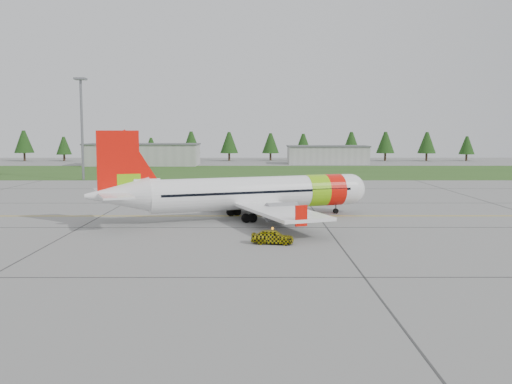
{
  "coord_description": "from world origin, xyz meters",
  "views": [
    {
      "loc": [
        2.71,
        -57.04,
        9.6
      ],
      "look_at": [
        2.84,
        3.43,
        3.27
      ],
      "focal_mm": 40.0,
      "sensor_mm": 36.0,
      "label": 1
    }
  ],
  "objects": [
    {
      "name": "taxi_guideline",
      "position": [
        0.0,
        8.0,
        0.01
      ],
      "size": [
        120.0,
        0.25,
        0.02
      ],
      "primitive_type": "cube",
      "color": "gold",
      "rests_on": "ground"
    },
    {
      "name": "floodlight_mast",
      "position": [
        -32.0,
        58.0,
        10.0
      ],
      "size": [
        0.5,
        0.5,
        20.0
      ],
      "primitive_type": "cylinder",
      "color": "slate",
      "rests_on": "ground"
    },
    {
      "name": "follow_me_car",
      "position": [
        4.24,
        -8.48,
        1.84
      ],
      "size": [
        1.48,
        1.66,
        3.68
      ],
      "primitive_type": "imported",
      "rotation": [
        0.0,
        0.0,
        1.41
      ],
      "color": "#D0C30B",
      "rests_on": "ground"
    },
    {
      "name": "grass_strip",
      "position": [
        0.0,
        82.0,
        0.01
      ],
      "size": [
        320.0,
        50.0,
        0.03
      ],
      "primitive_type": "cube",
      "color": "#30561E",
      "rests_on": "ground"
    },
    {
      "name": "aircraft",
      "position": [
        2.11,
        6.15,
        2.83
      ],
      "size": [
        30.99,
        29.45,
        9.8
      ],
      "rotation": [
        0.0,
        0.0,
        0.36
      ],
      "color": "white",
      "rests_on": "ground"
    },
    {
      "name": "hangar_west",
      "position": [
        -30.0,
        110.0,
        3.0
      ],
      "size": [
        32.0,
        14.0,
        6.0
      ],
      "primitive_type": "cube",
      "color": "#A8A8A3",
      "rests_on": "ground"
    },
    {
      "name": "treeline",
      "position": [
        0.0,
        138.0,
        5.0
      ],
      "size": [
        160.0,
        8.0,
        10.0
      ],
      "primitive_type": null,
      "color": "#1C3F14",
      "rests_on": "ground"
    },
    {
      "name": "hangar_east",
      "position": [
        25.0,
        118.0,
        2.6
      ],
      "size": [
        24.0,
        12.0,
        5.2
      ],
      "primitive_type": "cube",
      "color": "#A8A8A3",
      "rests_on": "ground"
    },
    {
      "name": "ground",
      "position": [
        0.0,
        0.0,
        0.0
      ],
      "size": [
        320.0,
        320.0,
        0.0
      ],
      "primitive_type": "plane",
      "color": "gray",
      "rests_on": "ground"
    },
    {
      "name": "service_van",
      "position": [
        -19.31,
        49.93,
        2.28
      ],
      "size": [
        1.99,
        1.94,
        4.57
      ],
      "primitive_type": "imported",
      "rotation": [
        0.0,
        0.0,
        -0.33
      ],
      "color": "silver",
      "rests_on": "ground"
    }
  ]
}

